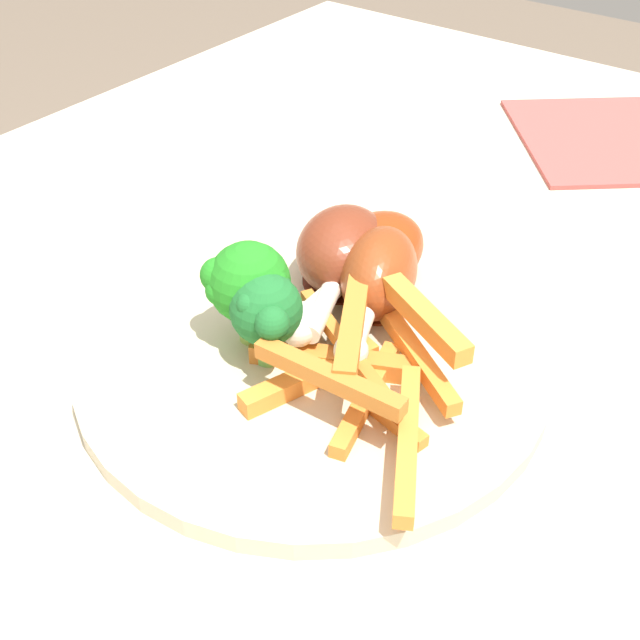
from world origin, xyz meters
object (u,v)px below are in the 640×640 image
object	(u,v)px
dinner_plate	(320,355)
broccoli_floret_middle	(267,310)
chicken_drumstick_extra	(341,253)
dining_table	(314,476)
carrot_fries_pile	(362,364)
broccoli_floret_front	(247,284)
chicken_drumstick_near	(378,277)
chicken_drumstick_far	(370,256)

from	to	relation	value
dinner_plate	broccoli_floret_middle	world-z (taller)	broccoli_floret_middle
broccoli_floret_middle	chicken_drumstick_extra	distance (m)	0.09
dining_table	broccoli_floret_middle	size ratio (longest dim) A/B	20.17
broccoli_floret_middle	carrot_fries_pile	size ratio (longest dim) A/B	0.39
broccoli_floret_front	carrot_fries_pile	distance (m)	0.08
dining_table	dinner_plate	bearing A→B (deg)	-30.38
dinner_plate	chicken_drumstick_near	bearing A→B (deg)	-7.27
broccoli_floret_front	carrot_fries_pile	size ratio (longest dim) A/B	0.44
broccoli_floret_front	chicken_drumstick_near	size ratio (longest dim) A/B	0.54
broccoli_floret_middle	dining_table	bearing A→B (deg)	-31.43
broccoli_floret_middle	chicken_drumstick_far	world-z (taller)	broccoli_floret_middle
dinner_plate	chicken_drumstick_extra	bearing A→B (deg)	24.90
carrot_fries_pile	chicken_drumstick_extra	size ratio (longest dim) A/B	1.09
dinner_plate	chicken_drumstick_extra	distance (m)	0.07
chicken_drumstick_far	chicken_drumstick_extra	distance (m)	0.02
dinner_plate	chicken_drumstick_extra	xyz separation A→B (m)	(0.06, 0.03, 0.03)
dinner_plate	broccoli_floret_front	xyz separation A→B (m)	(-0.02, 0.04, 0.05)
dinner_plate	chicken_drumstick_near	world-z (taller)	chicken_drumstick_near
chicken_drumstick_near	carrot_fries_pile	bearing A→B (deg)	-152.55
carrot_fries_pile	chicken_drumstick_extra	distance (m)	0.10
broccoli_floret_front	dinner_plate	bearing A→B (deg)	-63.46
chicken_drumstick_near	chicken_drumstick_extra	size ratio (longest dim) A/B	0.89
dinner_plate	broccoli_floret_middle	xyz separation A→B (m)	(-0.03, 0.02, 0.04)
chicken_drumstick_extra	dining_table	bearing A→B (deg)	-158.34
dining_table	broccoli_floret_middle	world-z (taller)	broccoli_floret_middle
broccoli_floret_front	broccoli_floret_middle	xyz separation A→B (m)	(-0.01, -0.02, -0.00)
broccoli_floret_middle	chicken_drumstick_extra	size ratio (longest dim) A/B	0.42
dining_table	chicken_drumstick_near	distance (m)	0.15
dining_table	chicken_drumstick_far	distance (m)	0.15
dining_table	chicken_drumstick_far	size ratio (longest dim) A/B	8.69
broccoli_floret_front	chicken_drumstick_far	distance (m)	0.09
carrot_fries_pile	chicken_drumstick_near	xyz separation A→B (m)	(0.06, 0.03, 0.01)
broccoli_floret_front	carrot_fries_pile	world-z (taller)	broccoli_floret_front
broccoli_floret_middle	carrot_fries_pile	xyz separation A→B (m)	(0.01, -0.06, -0.02)
dining_table	broccoli_floret_middle	xyz separation A→B (m)	(-0.02, 0.01, 0.15)
broccoli_floret_front	chicken_drumstick_extra	bearing A→B (deg)	-8.03
chicken_drumstick_far	carrot_fries_pile	bearing A→B (deg)	-148.18
carrot_fries_pile	chicken_drumstick_extra	world-z (taller)	chicken_drumstick_extra
chicken_drumstick_extra	broccoli_floret_front	bearing A→B (deg)	171.97
broccoli_floret_front	chicken_drumstick_far	xyz separation A→B (m)	(0.09, -0.02, -0.02)
chicken_drumstick_far	chicken_drumstick_near	bearing A→B (deg)	-137.48
chicken_drumstick_near	chicken_drumstick_far	xyz separation A→B (m)	(0.02, 0.02, -0.00)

